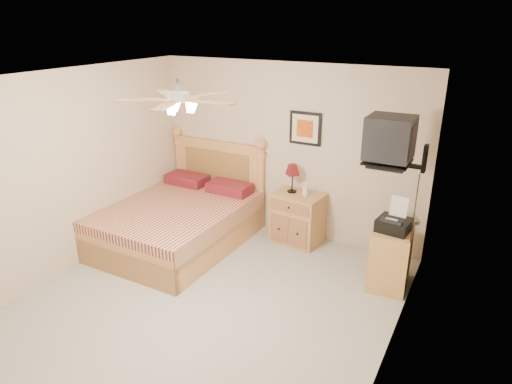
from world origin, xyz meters
TOP-DOWN VIEW (x-y plane):
  - floor at (0.00, 0.00)m, footprint 4.50×4.50m
  - ceiling at (0.00, 0.00)m, footprint 4.00×4.50m
  - wall_back at (0.00, 2.25)m, footprint 4.00×0.04m
  - wall_left at (-2.00, 0.00)m, footprint 0.04×4.50m
  - wall_right at (2.00, 0.00)m, footprint 0.04×4.50m
  - bed at (-1.19, 1.12)m, footprint 1.70×2.21m
  - nightstand at (0.30, 2.00)m, footprint 0.72×0.57m
  - table_lamp at (0.18, 2.04)m, footprint 0.23×0.23m
  - lotion_bottle at (0.41, 1.98)m, footprint 0.10×0.10m
  - framed_picture at (0.27, 2.23)m, footprint 0.46×0.04m
  - dresser at (1.73, 1.48)m, footprint 0.49×0.66m
  - fax_machine at (1.74, 1.42)m, footprint 0.40×0.42m
  - magazine_lower at (1.75, 1.71)m, footprint 0.29×0.33m
  - magazine_upper at (1.74, 1.74)m, footprint 0.31×0.35m
  - wall_tv at (1.75, 1.34)m, footprint 0.56×0.46m
  - ceiling_fan at (0.00, -0.20)m, footprint 1.14×1.14m

SIDE VIEW (x-z plane):
  - floor at x=0.00m, z-range 0.00..0.00m
  - nightstand at x=0.30m, z-range 0.00..0.73m
  - dresser at x=1.73m, z-range 0.00..0.75m
  - bed at x=-1.19m, z-range 0.00..1.41m
  - magazine_lower at x=1.75m, z-range 0.75..0.77m
  - magazine_upper at x=1.74m, z-range 0.77..0.79m
  - lotion_bottle at x=0.41m, z-range 0.73..0.94m
  - fax_machine at x=1.74m, z-range 0.75..1.12m
  - table_lamp at x=0.18m, z-range 0.73..1.14m
  - wall_back at x=0.00m, z-range 0.00..2.50m
  - wall_left at x=-2.00m, z-range 0.00..2.50m
  - wall_right at x=2.00m, z-range 0.00..2.50m
  - framed_picture at x=0.27m, z-range 1.39..1.85m
  - wall_tv at x=1.75m, z-range 1.52..2.10m
  - ceiling_fan at x=0.00m, z-range 2.22..2.50m
  - ceiling at x=0.00m, z-range 2.48..2.52m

